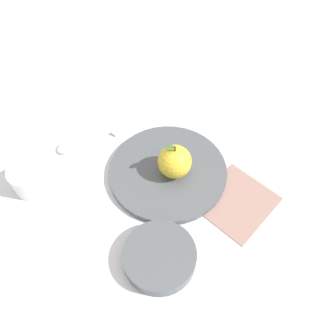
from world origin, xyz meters
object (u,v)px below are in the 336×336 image
Objects in this scene: side_bowl at (160,256)px; knife at (111,137)px; dinner_plate at (168,171)px; spoon at (72,141)px; apple at (175,162)px; cup at (29,177)px; linen_napkin at (237,202)px.

side_bowl is 0.33m from knife.
spoon is at bearing -13.69° from dinner_plate.
apple is 0.19m from knife.
knife is at bearing -29.16° from dinner_plate.
dinner_plate is 2.99× the size of apple.
apple reaches higher than cup.
knife is at bearing -28.15° from apple.
apple is 0.16m from linen_napkin.
side_bowl is at bearing 45.79° from linen_napkin.
knife is at bearing -60.29° from side_bowl.
side_bowl is 0.36m from spoon.
linen_napkin is (-0.14, -0.15, -0.02)m from side_bowl.
knife is 1.05× the size of spoon.
dinner_plate is at bearing -165.40° from cup.
spoon is at bearing -108.82° from cup.
apple reaches higher than side_bowl.
spoon is at bearing -45.94° from side_bowl.
spoon reaches higher than knife.
dinner_plate is at bearing 166.31° from spoon.
dinner_plate reaches higher than knife.
side_bowl is at bearing 93.38° from dinner_plate.
apple is 0.27m from spoon.
cup is 0.46× the size of spoon.
linen_napkin is at bearing 155.51° from knife.
side_bowl is 1.76× the size of cup.
knife is 0.09m from spoon.
knife reaches higher than linen_napkin.
cup is (0.29, 0.07, 0.03)m from dinner_plate.
spoon is at bearing 16.43° from knife.
dinner_plate is at bearing 150.84° from knife.
apple is at bearing 166.12° from spoon.
cup reaches higher than spoon.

